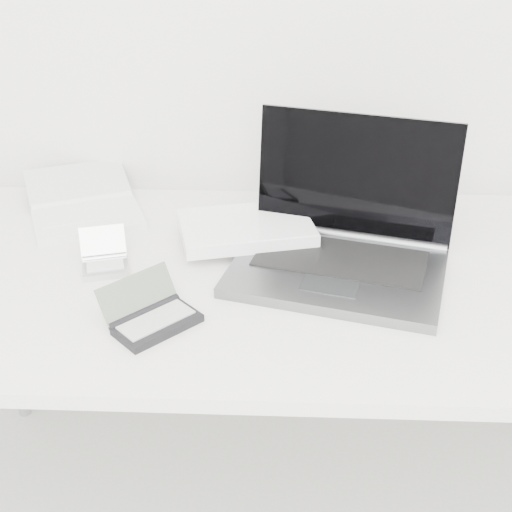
{
  "coord_description": "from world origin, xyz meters",
  "views": [
    {
      "loc": [
        0.02,
        0.28,
        1.49
      ],
      "look_at": [
        -0.03,
        1.51,
        0.79
      ],
      "focal_mm": 50.0,
      "sensor_mm": 36.0,
      "label": 1
    }
  ],
  "objects_px": {
    "desk": "(271,291)",
    "netbook_open_white": "(85,208)",
    "palmtop_charcoal": "(152,316)",
    "laptop_large": "(315,239)"
  },
  "relations": [
    {
      "from": "desk",
      "to": "palmtop_charcoal",
      "type": "bearing_deg",
      "value": -137.83
    },
    {
      "from": "desk",
      "to": "netbook_open_white",
      "type": "distance_m",
      "value": 0.52
    },
    {
      "from": "desk",
      "to": "palmtop_charcoal",
      "type": "xyz_separation_m",
      "value": [
        -0.22,
        -0.2,
        0.06
      ]
    },
    {
      "from": "laptop_large",
      "to": "netbook_open_white",
      "type": "height_order",
      "value": "laptop_large"
    },
    {
      "from": "desk",
      "to": "palmtop_charcoal",
      "type": "relative_size",
      "value": 8.19
    },
    {
      "from": "laptop_large",
      "to": "netbook_open_white",
      "type": "bearing_deg",
      "value": 175.11
    },
    {
      "from": "desk",
      "to": "netbook_open_white",
      "type": "xyz_separation_m",
      "value": [
        -0.45,
        0.25,
        0.06
      ]
    },
    {
      "from": "netbook_open_white",
      "to": "palmtop_charcoal",
      "type": "distance_m",
      "value": 0.51
    },
    {
      "from": "desk",
      "to": "netbook_open_white",
      "type": "relative_size",
      "value": 4.1
    },
    {
      "from": "laptop_large",
      "to": "netbook_open_white",
      "type": "distance_m",
      "value": 0.58
    }
  ]
}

